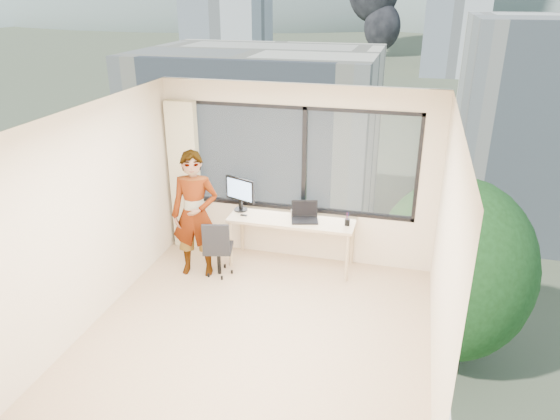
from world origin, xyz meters
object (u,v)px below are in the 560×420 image
(chair, at_px, (218,246))
(game_console, at_px, (302,210))
(person, at_px, (195,214))
(monitor, at_px, (240,194))
(laptop, at_px, (305,213))
(desk, at_px, (291,242))
(handbag, at_px, (303,207))

(chair, relative_size, game_console, 2.92)
(chair, distance_m, person, 0.56)
(person, distance_m, monitor, 0.79)
(game_console, distance_m, laptop, 0.33)
(desk, distance_m, game_console, 0.50)
(handbag, bearing_deg, laptop, -77.16)
(chair, distance_m, monitor, 0.85)
(monitor, height_order, laptop, monitor)
(desk, relative_size, chair, 2.07)
(desk, xyz_separation_m, chair, (-0.94, -0.52, 0.06))
(person, bearing_deg, laptop, 8.88)
(chair, height_order, handbag, handbag)
(person, relative_size, laptop, 4.60)
(monitor, distance_m, handbag, 0.94)
(desk, distance_m, monitor, 1.02)
(game_console, xyz_separation_m, laptop, (0.10, -0.31, 0.08))
(laptop, bearing_deg, monitor, 157.38)
(laptop, bearing_deg, desk, 152.29)
(chair, height_order, monitor, monitor)
(game_console, height_order, laptop, laptop)
(desk, relative_size, laptop, 4.59)
(monitor, xyz_separation_m, game_console, (0.90, 0.16, -0.22))
(desk, relative_size, person, 1.00)
(chair, bearing_deg, game_console, 23.76)
(monitor, bearing_deg, desk, 14.60)
(chair, xyz_separation_m, person, (-0.31, -0.02, 0.47))
(game_console, bearing_deg, handbag, -67.14)
(desk, relative_size, handbag, 6.86)
(monitor, relative_size, game_console, 1.72)
(person, relative_size, game_console, 6.05)
(chair, relative_size, person, 0.48)
(chair, relative_size, monitor, 1.70)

